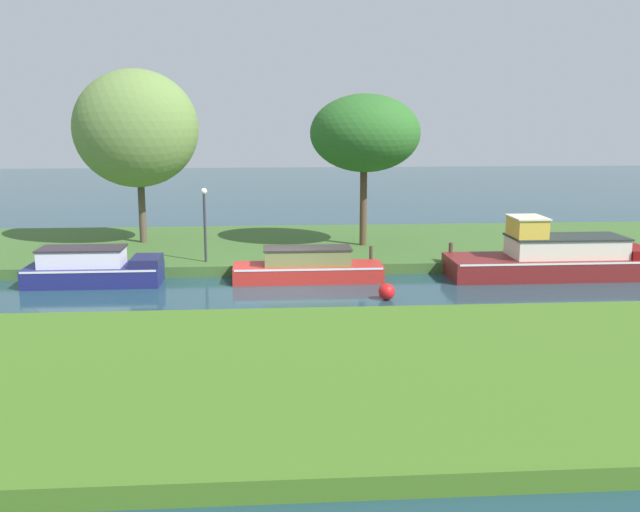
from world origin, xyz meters
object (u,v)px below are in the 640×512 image
object	(u,v)px
channel_buoy	(387,292)
navy_cruiser	(94,269)
willow_tree_centre	(365,133)
lamp_post	(205,215)
mooring_post_near	(451,252)
maroon_narrowboat	(553,258)
willow_tree_left	(136,129)
mooring_post_far	(371,254)
red_barge	(308,267)

from	to	relation	value
channel_buoy	navy_cruiser	bearing A→B (deg)	163.49
willow_tree_centre	channel_buoy	world-z (taller)	willow_tree_centre
lamp_post	mooring_post_near	world-z (taller)	lamp_post
maroon_narrowboat	willow_tree_centre	bearing A→B (deg)	144.28
navy_cruiser	willow_tree_left	xyz separation A→B (m)	(0.69, 5.77, 4.77)
maroon_narrowboat	channel_buoy	world-z (taller)	maroon_narrowboat
maroon_narrowboat	channel_buoy	xyz separation A→B (m)	(-6.70, -2.95, -0.43)
willow_tree_centre	willow_tree_left	bearing A→B (deg)	173.19
maroon_narrowboat	mooring_post_near	world-z (taller)	maroon_narrowboat
willow_tree_left	mooring_post_far	size ratio (longest dim) A/B	11.64
mooring_post_far	channel_buoy	distance (m)	4.11
willow_tree_centre	mooring_post_near	world-z (taller)	willow_tree_centre
willow_tree_centre	lamp_post	size ratio (longest dim) A/B	2.27
willow_tree_centre	lamp_post	world-z (taller)	willow_tree_centre
maroon_narrowboat	willow_tree_left	world-z (taller)	willow_tree_left
red_barge	lamp_post	bearing A→B (deg)	155.05
red_barge	channel_buoy	distance (m)	3.81
willow_tree_centre	lamp_post	xyz separation A→B (m)	(-6.45, -2.87, -2.97)
mooring_post_near	channel_buoy	world-z (taller)	mooring_post_near
red_barge	mooring_post_near	xyz separation A→B (m)	(5.53, 1.13, 0.27)
navy_cruiser	willow_tree_left	world-z (taller)	willow_tree_left
mooring_post_near	red_barge	bearing A→B (deg)	-168.47
willow_tree_left	channel_buoy	bearing A→B (deg)	-43.23
navy_cruiser	lamp_post	world-z (taller)	lamp_post
red_barge	mooring_post_far	bearing A→B (deg)	24.58
willow_tree_left	channel_buoy	size ratio (longest dim) A/B	13.70
willow_tree_centre	mooring_post_far	xyz separation A→B (m)	(-0.20, -3.50, -4.43)
red_barge	mooring_post_far	distance (m)	2.72
navy_cruiser	willow_tree_centre	world-z (taller)	willow_tree_centre
willow_tree_left	lamp_post	world-z (taller)	willow_tree_left
willow_tree_centre	mooring_post_far	size ratio (longest dim) A/B	10.02
maroon_narrowboat	channel_buoy	bearing A→B (deg)	-156.22
channel_buoy	mooring_post_near	bearing A→B (deg)	52.47
navy_cruiser	mooring_post_near	size ratio (longest dim) A/B	6.44
red_barge	mooring_post_far	xyz separation A→B (m)	(2.47, 1.13, 0.22)
maroon_narrowboat	mooring_post_near	distance (m)	3.74
red_barge	willow_tree_left	distance (m)	10.20
red_barge	channel_buoy	bearing A→B (deg)	-50.99
maroon_narrowboat	willow_tree_left	bearing A→B (deg)	160.16
willow_tree_centre	mooring_post_near	distance (m)	6.30
willow_tree_left	mooring_post_far	xyz separation A→B (m)	(9.35, -4.64, -4.61)
lamp_post	channel_buoy	size ratio (longest dim) A/B	5.20
navy_cruiser	mooring_post_far	size ratio (longest dim) A/B	7.35
maroon_narrowboat	lamp_post	distance (m)	13.09
lamp_post	mooring_post_near	size ratio (longest dim) A/B	3.87
lamp_post	mooring_post_far	world-z (taller)	lamp_post
navy_cruiser	willow_tree_centre	distance (m)	12.14
maroon_narrowboat	red_barge	bearing A→B (deg)	-180.00
red_barge	willow_tree_left	size ratio (longest dim) A/B	0.72
mooring_post_far	channel_buoy	size ratio (longest dim) A/B	1.18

